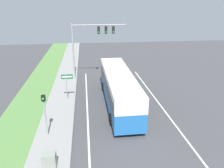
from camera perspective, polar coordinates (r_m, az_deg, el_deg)
ground_plane at (r=18.00m, az=5.54°, el=-11.59°), size 80.00×80.00×0.00m
sidewalk at (r=17.80m, az=-14.83°, el=-12.43°), size 2.80×80.00×0.12m
grass_verge at (r=18.55m, az=-24.89°, el=-12.39°), size 3.60×80.00×0.10m
lane_divider_near at (r=17.64m, az=-6.23°, el=-12.34°), size 0.14×30.00×0.01m
lane_divider_far at (r=19.04m, az=16.36°, el=-10.45°), size 0.14×30.00×0.01m
bus at (r=21.21m, az=1.73°, el=-0.61°), size 2.64×12.06×3.47m
signal_gantry at (r=28.12m, az=-5.58°, el=11.72°), size 6.83×0.41×7.17m
pedestrian_signal at (r=16.64m, az=-17.18°, el=-6.32°), size 0.28×0.34×3.39m
street_sign at (r=22.49m, az=-11.73°, el=0.45°), size 1.13×0.08×2.85m
utility_cabinet at (r=14.30m, az=-16.04°, el=-18.78°), size 0.80×0.63×1.10m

